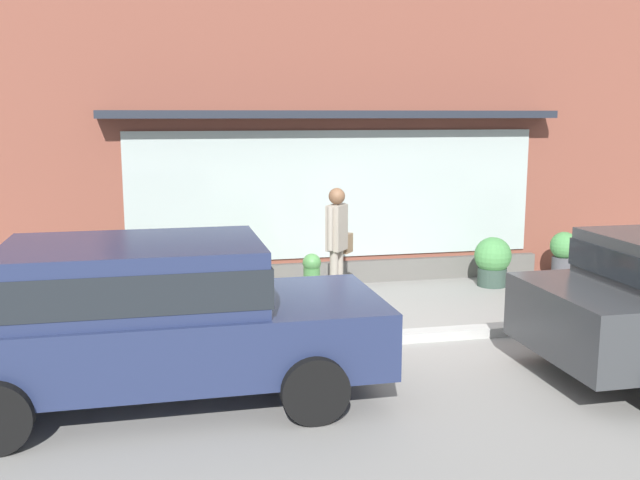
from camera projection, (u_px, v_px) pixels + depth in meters
ground_plane at (390, 337)px, 8.99m from camera, size 60.00×60.00×0.00m
curb_strip at (395, 337)px, 8.78m from camera, size 14.00×0.24×0.12m
storefront at (332, 130)px, 11.62m from camera, size 14.00×0.81×5.11m
fire_hydrant at (312, 289)px, 9.51m from camera, size 0.40×0.37×0.94m
pedestrian_with_handbag at (337, 238)px, 10.12m from camera, size 0.50×0.57×1.74m
parked_car_navy at (149, 312)px, 6.87m from camera, size 4.34×1.97×1.57m
potted_plant_window_right at (124, 273)px, 10.57m from camera, size 0.49×0.49×0.78m
potted_plant_near_hydrant at (493, 260)px, 11.59m from camera, size 0.59×0.59×0.80m
potted_plant_window_left at (564, 254)px, 12.02m from camera, size 0.46×0.46×0.81m
potted_plant_corner_tall at (248, 264)px, 10.95m from camera, size 0.55×0.55×0.86m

